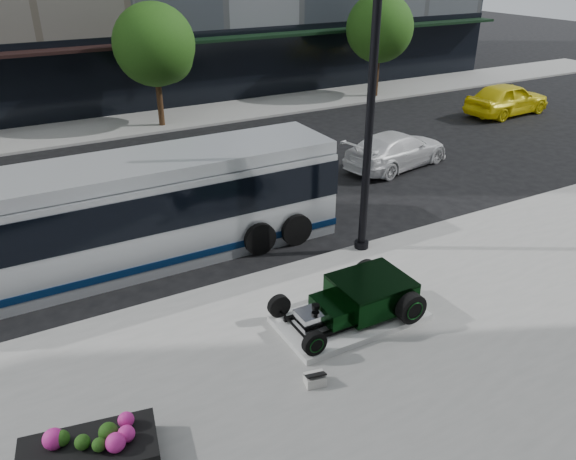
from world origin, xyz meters
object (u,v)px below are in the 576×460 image
flower_planter (89,454)px  yellow_taxi (507,99)px  lamppost (369,132)px  hot_rod (363,296)px  transit_bus (124,214)px  white_sedan (397,150)px

flower_planter → yellow_taxi: bearing=28.2°
lamppost → hot_rod: bearing=-125.4°
lamppost → flower_planter: 9.94m
hot_rod → yellow_taxi: (17.56, 11.53, 0.15)m
transit_bus → white_sedan: size_ratio=2.50×
flower_planter → white_sedan: bearing=33.9°
yellow_taxi → flower_planter: bearing=114.4°
hot_rod → white_sedan: (7.40, 8.00, 0.01)m
lamppost → white_sedan: size_ratio=1.54×
lamppost → white_sedan: (5.40, 5.18, -2.86)m
hot_rod → lamppost: lamppost is taller
hot_rod → transit_bus: transit_bus is taller
flower_planter → transit_bus: transit_bus is taller
transit_bus → yellow_taxi: (21.58, 6.10, -0.64)m
hot_rod → white_sedan: size_ratio=0.66×
flower_planter → yellow_taxi: (24.01, 12.85, 0.46)m
hot_rod → lamppost: (2.01, 2.82, 2.86)m
lamppost → yellow_taxi: lamppost is taller
lamppost → transit_bus: 6.89m
lamppost → white_sedan: bearing=43.8°
flower_planter → white_sedan: white_sedan is taller
flower_planter → yellow_taxi: 27.24m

